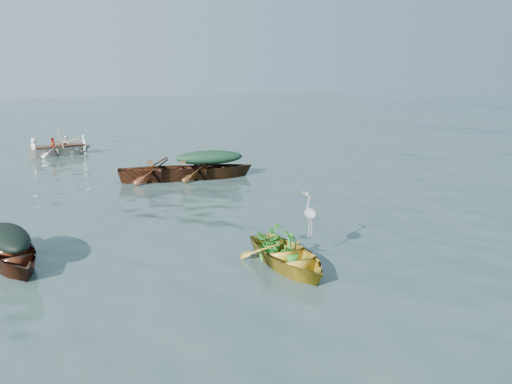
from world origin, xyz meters
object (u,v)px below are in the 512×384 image
(green_tarp_boat, at_px, (210,178))
(rowed_boat, at_px, (61,155))
(yellow_dinghy, at_px, (288,267))
(open_wooden_boat, at_px, (167,180))
(dark_covered_boat, at_px, (12,264))
(heron, at_px, (311,221))

(green_tarp_boat, xyz_separation_m, rowed_boat, (-4.69, 7.83, 0.00))
(yellow_dinghy, relative_size, open_wooden_boat, 0.67)
(dark_covered_boat, relative_size, green_tarp_boat, 0.78)
(heron, bearing_deg, dark_covered_boat, 155.74)
(green_tarp_boat, height_order, open_wooden_boat, open_wooden_boat)
(open_wooden_boat, distance_m, rowed_boat, 8.20)
(green_tarp_boat, bearing_deg, open_wooden_boat, 90.00)
(dark_covered_boat, xyz_separation_m, rowed_boat, (1.88, 14.21, 0.00))
(green_tarp_boat, height_order, rowed_boat, green_tarp_boat)
(dark_covered_boat, height_order, green_tarp_boat, green_tarp_boat)
(dark_covered_boat, bearing_deg, heron, -36.00)
(green_tarp_boat, distance_m, open_wooden_boat, 1.59)
(open_wooden_boat, xyz_separation_m, rowed_boat, (-3.12, 7.58, 0.00))
(dark_covered_boat, relative_size, open_wooden_boat, 0.74)
(yellow_dinghy, xyz_separation_m, rowed_boat, (-3.22, 16.69, 0.00))
(dark_covered_boat, bearing_deg, rowed_boat, 69.61)
(green_tarp_boat, bearing_deg, rowed_boat, 40.16)
(open_wooden_boat, relative_size, rowed_boat, 1.19)
(yellow_dinghy, bearing_deg, open_wooden_boat, 89.51)
(rowed_boat, height_order, heron, heron)
(yellow_dinghy, height_order, dark_covered_boat, dark_covered_boat)
(green_tarp_boat, bearing_deg, heron, -176.72)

